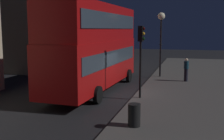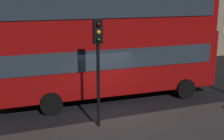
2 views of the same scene
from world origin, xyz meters
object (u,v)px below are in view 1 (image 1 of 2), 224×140
object	(u,v)px
traffic_light_near_kerb	(141,47)
pedestrian	(186,69)
double_decker_bus	(94,44)
litter_bin	(134,115)
street_lamp	(161,27)
traffic_light_far_side	(99,41)

from	to	relation	value
traffic_light_near_kerb	pedestrian	xyz separation A→B (m)	(5.94, -2.36, -2.00)
double_decker_bus	litter_bin	distance (m)	7.74
double_decker_bus	street_lamp	bearing A→B (deg)	-28.01
traffic_light_far_side	pedestrian	bearing A→B (deg)	47.53
traffic_light_near_kerb	litter_bin	world-z (taller)	traffic_light_near_kerb
street_lamp	litter_bin	bearing A→B (deg)	-178.49
street_lamp	pedestrian	bearing A→B (deg)	-128.48
traffic_light_near_kerb	street_lamp	world-z (taller)	street_lamp
traffic_light_far_side	street_lamp	bearing A→B (deg)	49.01
traffic_light_far_side	pedestrian	world-z (taller)	traffic_light_far_side
double_decker_bus	traffic_light_far_side	bearing A→B (deg)	19.33
litter_bin	traffic_light_far_side	bearing A→B (deg)	22.98
pedestrian	litter_bin	bearing A→B (deg)	168.74
double_decker_bus	litter_bin	size ratio (longest dim) A/B	11.87
traffic_light_far_side	pedestrian	xyz separation A→B (m)	(-5.95, -8.80, -1.76)
traffic_light_near_kerb	double_decker_bus	bearing A→B (deg)	70.89
traffic_light_far_side	street_lamp	xyz separation A→B (m)	(-4.29, -6.72, 1.40)
pedestrian	litter_bin	size ratio (longest dim) A/B	1.88
traffic_light_far_side	litter_bin	distance (m)	18.17
traffic_light_near_kerb	street_lamp	distance (m)	7.69
double_decker_bus	street_lamp	world-z (taller)	double_decker_bus
double_decker_bus	traffic_light_far_side	world-z (taller)	double_decker_bus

